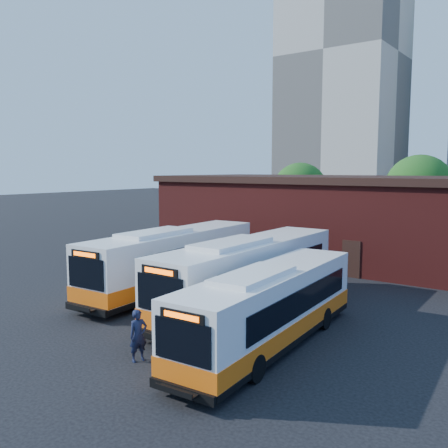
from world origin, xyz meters
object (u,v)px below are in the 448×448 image
Objects in this scene: bus_east at (270,310)px; transit_worker at (138,336)px; bus_midwest at (173,262)px; bus_mideast at (249,277)px.

transit_worker is (-3.07, -4.15, -0.50)m from bus_east.
bus_midwest is 7.04× the size of transit_worker.
bus_mideast reaches higher than bus_east.
bus_mideast is at bearing 19.30° from transit_worker.
bus_east is (8.93, -4.16, -0.19)m from bus_midwest.
bus_east is at bearing -47.84° from bus_mideast.
transit_worker is at bearing -89.09° from bus_mideast.
bus_mideast is (5.61, -0.61, 0.01)m from bus_midwest.
bus_midwest is 9.85m from bus_east.
bus_midwest is 1.13× the size of bus_east.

